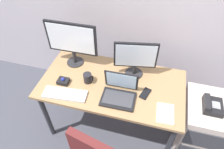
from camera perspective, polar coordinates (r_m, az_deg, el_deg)
ground_plane at (r=2.61m, az=-0.00°, el=-13.52°), size 8.00×8.00×0.00m
desk at (r=2.07m, az=-0.00°, el=-3.98°), size 1.42×0.74×0.75m
file_cabinet at (r=2.39m, az=23.55°, el=-12.92°), size 0.42×0.53×0.67m
desk_phone at (r=2.09m, az=26.26°, el=-7.72°), size 0.17×0.20×0.09m
monitor_main at (r=2.08m, az=-11.29°, el=9.28°), size 0.52×0.18×0.49m
monitor_side at (r=1.96m, az=6.59°, el=4.71°), size 0.41×0.18×0.39m
keyboard at (r=1.95m, az=-13.09°, el=-5.34°), size 0.42×0.18×0.03m
laptop at (r=1.86m, az=2.06°, el=-4.99°), size 0.32×0.27×0.24m
trackball_mouse at (r=2.05m, az=-13.53°, el=-1.78°), size 0.11×0.09×0.07m
coffee_mug at (r=2.00m, az=-6.78°, el=-0.98°), size 0.09×0.08×0.10m
paper_notepad at (r=1.84m, az=14.74°, el=-10.50°), size 0.16×0.22×0.01m
cell_phone at (r=1.94m, az=9.33°, el=-5.28°), size 0.11×0.16×0.01m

